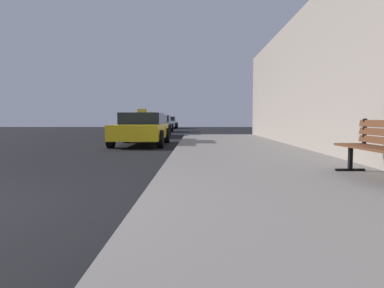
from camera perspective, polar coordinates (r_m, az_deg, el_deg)
sidewalk at (r=3.94m, az=21.22°, el=-10.17°), size 4.00×32.00×0.15m
bench at (r=5.74m, az=29.36°, el=-0.03°), size 0.58×1.85×0.89m
car_yellow at (r=13.62m, az=-8.39°, el=2.54°), size 1.98×4.21×1.43m
car_black at (r=20.13m, az=-6.79°, el=3.09°), size 2.06×4.45×1.43m
car_silver at (r=27.23m, az=-5.39°, el=3.38°), size 1.98×4.05×1.27m
car_white at (r=36.76m, az=-4.09°, el=3.60°), size 2.06×4.42×1.43m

